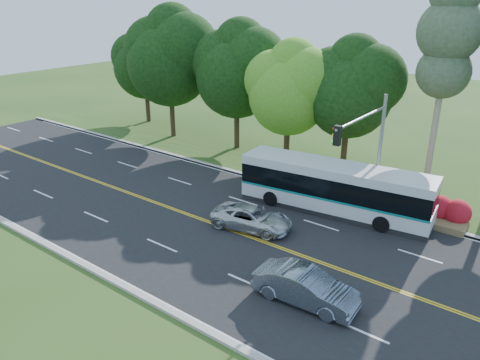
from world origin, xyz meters
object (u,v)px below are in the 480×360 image
Objects in this scene: traffic_signal at (368,143)px; suv at (252,218)px; transit_bus at (334,189)px; sedan at (306,287)px.

traffic_signal is 7.49m from suv.
transit_bus is 5.41m from suv.
suv is at bearing -125.91° from transit_bus.
transit_bus is at bearing -40.51° from suv.
traffic_signal reaches higher than transit_bus.
sedan is 1.00× the size of suv.
sedan is at bearing -136.87° from suv.
sedan is (1.30, -8.58, -3.91)m from traffic_signal.
transit_bus is 2.55× the size of sedan.
transit_bus reaches higher than suv.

